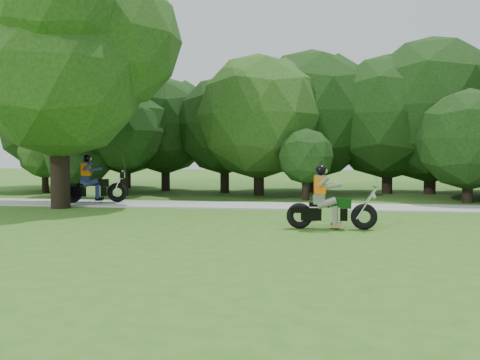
{
  "coord_description": "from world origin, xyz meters",
  "views": [
    {
      "loc": [
        -1.69,
        -9.47,
        1.97
      ],
      "look_at": [
        -3.51,
        3.79,
        1.23
      ],
      "focal_mm": 35.0,
      "sensor_mm": 36.0,
      "label": 1
    }
  ],
  "objects": [
    {
      "name": "touring_motorcycle",
      "position": [
        -10.02,
        7.95,
        0.76
      ],
      "size": [
        2.46,
        1.27,
        1.92
      ],
      "rotation": [
        0.0,
        0.0,
        0.3
      ],
      "color": "black",
      "rests_on": "walkway"
    },
    {
      "name": "chopper_motorcycle",
      "position": [
        -1.08,
        2.93,
        0.62
      ],
      "size": [
        2.36,
        0.63,
        1.69
      ],
      "rotation": [
        0.0,
        0.0,
        0.03
      ],
      "color": "black",
      "rests_on": "ground"
    },
    {
      "name": "walkway",
      "position": [
        0.0,
        8.0,
        0.03
      ],
      "size": [
        60.0,
        2.2,
        0.06
      ],
      "primitive_type": "cube",
      "color": "#ABABA5",
      "rests_on": "ground"
    },
    {
      "name": "ground",
      "position": [
        0.0,
        0.0,
        0.0
      ],
      "size": [
        100.0,
        100.0,
        0.0
      ],
      "primitive_type": "plane",
      "color": "#31651C",
      "rests_on": "ground"
    },
    {
      "name": "big_tree_west",
      "position": [
        -10.54,
        6.85,
        5.76
      ],
      "size": [
        8.64,
        6.56,
        9.96
      ],
      "color": "black",
      "rests_on": "ground"
    },
    {
      "name": "tree_line",
      "position": [
        1.18,
        14.63,
        3.71
      ],
      "size": [
        40.56,
        11.43,
        7.73
      ],
      "color": "black",
      "rests_on": "ground"
    }
  ]
}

